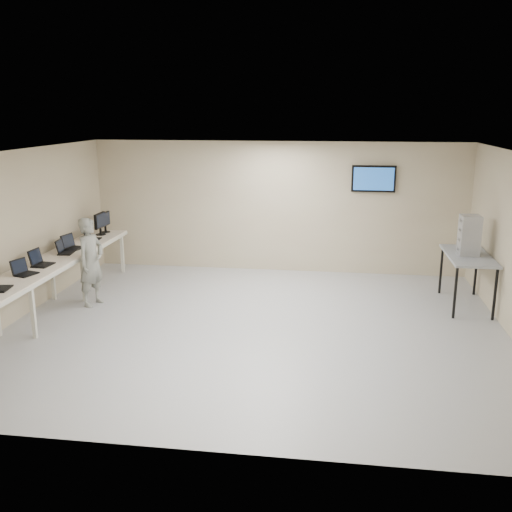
# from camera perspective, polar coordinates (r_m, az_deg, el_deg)

# --- Properties ---
(room) EXTENTS (8.01, 7.01, 2.81)m
(room) POSITION_cam_1_polar(r_m,az_deg,el_deg) (8.95, 0.08, 1.38)
(room) COLOR #B1B1B1
(room) RESTS_ON ground
(workbench) EXTENTS (0.76, 6.00, 0.90)m
(workbench) POSITION_cam_1_polar(r_m,az_deg,el_deg) (10.18, -20.59, -1.34)
(workbench) COLOR beige
(workbench) RESTS_ON ground
(laptop_1) EXTENTS (0.35, 0.38, 0.25)m
(laptop_1) POSITION_cam_1_polar(r_m,az_deg,el_deg) (9.72, -22.25, -1.37)
(laptop_1) COLOR black
(laptop_1) RESTS_ON workbench
(laptop_2) EXTENTS (0.31, 0.37, 0.28)m
(laptop_2) POSITION_cam_1_polar(r_m,az_deg,el_deg) (10.19, -20.82, -0.50)
(laptop_2) COLOR black
(laptop_2) RESTS_ON workbench
(laptop_3) EXTENTS (0.30, 0.35, 0.25)m
(laptop_3) POSITION_cam_1_polar(r_m,az_deg,el_deg) (10.91, -18.70, 0.58)
(laptop_3) COLOR black
(laptop_3) RESTS_ON workbench
(laptop_4) EXTENTS (0.37, 0.41, 0.28)m
(laptop_4) POSITION_cam_1_polar(r_m,az_deg,el_deg) (11.22, -17.94, 1.04)
(laptop_4) COLOR black
(laptop_4) RESTS_ON workbench
(laptop_5) EXTENTS (0.31, 0.37, 0.27)m
(laptop_5) POSITION_cam_1_polar(r_m,az_deg,el_deg) (11.89, -16.22, 1.89)
(laptop_5) COLOR black
(laptop_5) RESTS_ON workbench
(monitor_near) EXTENTS (0.21, 0.47, 0.46)m
(monitor_near) POSITION_cam_1_polar(r_m,az_deg,el_deg) (12.29, -15.33, 3.33)
(monitor_near) COLOR black
(monitor_near) RESTS_ON workbench
(monitor_far) EXTENTS (0.19, 0.43, 0.43)m
(monitor_far) POSITION_cam_1_polar(r_m,az_deg,el_deg) (12.53, -14.87, 3.47)
(monitor_far) COLOR black
(monitor_far) RESTS_ON workbench
(soldier) EXTENTS (0.53, 0.67, 1.60)m
(soldier) POSITION_cam_1_polar(r_m,az_deg,el_deg) (10.58, -16.16, -0.57)
(soldier) COLOR gray
(soldier) RESTS_ON ground
(side_table) EXTENTS (0.74, 1.58, 0.95)m
(side_table) POSITION_cam_1_polar(r_m,az_deg,el_deg) (10.75, 20.47, -0.24)
(side_table) COLOR gray
(side_table) RESTS_ON ground
(storage_bins) EXTENTS (0.33, 0.37, 0.70)m
(storage_bins) POSITION_cam_1_polar(r_m,az_deg,el_deg) (10.66, 20.56, 1.96)
(storage_bins) COLOR #AFAFAF
(storage_bins) RESTS_ON side_table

